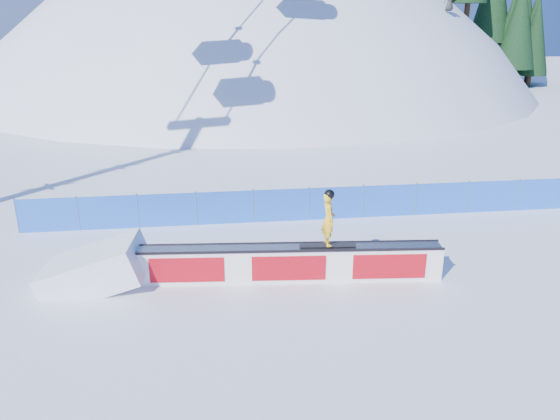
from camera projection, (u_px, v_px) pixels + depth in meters
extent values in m
plane|color=white|center=(370.00, 273.00, 15.70)|extent=(160.00, 160.00, 0.00)
sphere|color=white|center=(255.00, 252.00, 60.99)|extent=(64.00, 64.00, 64.00)
cylinder|color=#321F14|center=(434.00, 7.00, 57.23)|extent=(0.50, 0.50, 1.40)
cylinder|color=#321F14|center=(461.00, 29.00, 57.21)|extent=(0.50, 0.50, 1.40)
cylinder|color=#321F14|center=(489.00, 34.00, 51.35)|extent=(0.50, 0.50, 1.40)
cylinder|color=#321F14|center=(482.00, 48.00, 56.75)|extent=(0.50, 0.50, 1.40)
cylinder|color=#321F14|center=(501.00, 77.00, 59.36)|extent=(0.50, 0.50, 1.40)
cone|color=black|center=(506.00, 35.00, 57.88)|extent=(3.33, 3.33, 7.58)
cylinder|color=#321F14|center=(545.00, 84.00, 53.41)|extent=(0.50, 0.50, 1.40)
cone|color=black|center=(552.00, 41.00, 52.03)|extent=(3.06, 3.06, 6.96)
cylinder|color=#321F14|center=(536.00, 81.00, 56.05)|extent=(0.50, 0.50, 1.40)
cone|color=black|center=(543.00, 35.00, 54.54)|extent=(3.41, 3.41, 7.75)
cube|color=blue|center=(336.00, 203.00, 19.70)|extent=(22.00, 0.03, 1.20)
cylinder|color=#45567D|center=(17.00, 215.00, 18.36)|extent=(0.05, 0.05, 1.30)
cylinder|color=#45567D|center=(78.00, 213.00, 18.60)|extent=(0.05, 0.05, 1.30)
cylinder|color=#45567D|center=(138.00, 210.00, 18.84)|extent=(0.05, 0.05, 1.30)
cylinder|color=#45567D|center=(196.00, 208.00, 19.08)|extent=(0.05, 0.05, 1.30)
cylinder|color=#45567D|center=(253.00, 205.00, 19.32)|extent=(0.05, 0.05, 1.30)
cylinder|color=#45567D|center=(309.00, 203.00, 19.56)|extent=(0.05, 0.05, 1.30)
cylinder|color=#45567D|center=(363.00, 201.00, 19.80)|extent=(0.05, 0.05, 1.30)
cylinder|color=#45567D|center=(416.00, 198.00, 20.04)|extent=(0.05, 0.05, 1.30)
cylinder|color=#45567D|center=(468.00, 196.00, 20.28)|extent=(0.05, 0.05, 1.30)
cylinder|color=#45567D|center=(518.00, 194.00, 20.52)|extent=(0.05, 0.05, 1.30)
cube|color=white|center=(288.00, 264.00, 15.16)|extent=(8.55, 1.28, 0.96)
cube|color=#9698A3|center=(288.00, 247.00, 14.99)|extent=(8.47, 1.30, 0.04)
cube|color=black|center=(289.00, 251.00, 14.72)|extent=(8.51, 0.78, 0.06)
cube|color=black|center=(288.00, 243.00, 15.25)|extent=(8.51, 0.78, 0.06)
cube|color=red|center=(289.00, 268.00, 14.90)|extent=(8.08, 0.73, 0.72)
cube|color=red|center=(288.00, 260.00, 15.42)|extent=(8.08, 0.73, 0.72)
cube|color=black|center=(328.00, 245.00, 15.01)|extent=(1.56, 0.41, 0.03)
imported|color=yellow|center=(328.00, 219.00, 14.75)|extent=(0.39, 0.57, 1.50)
sphere|color=black|center=(329.00, 195.00, 14.52)|extent=(0.28, 0.28, 0.28)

